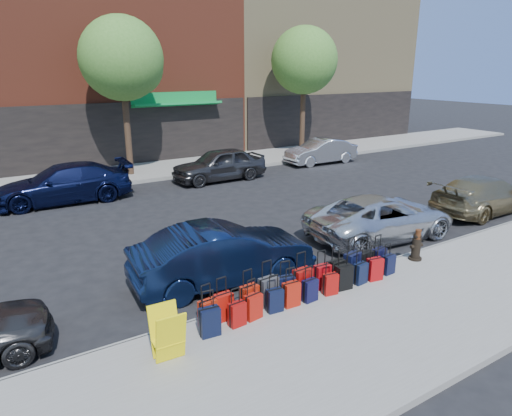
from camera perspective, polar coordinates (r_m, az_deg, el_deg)
ground at (r=14.51m, az=-5.85°, el=-3.65°), size 120.00×120.00×0.00m
sidewalk_near at (r=9.67m, az=12.30°, el=-14.84°), size 60.00×4.00×0.15m
sidewalk_far at (r=23.53m, az=-16.86°, el=4.02°), size 60.00×4.00×0.15m
curb_near at (r=10.98m, az=4.85°, el=-10.34°), size 60.00×0.08×0.15m
curb_far at (r=21.64m, az=-15.38°, el=3.03°), size 60.00×0.08×0.15m
building_right at (r=37.52m, az=4.10°, el=23.03°), size 15.00×12.12×18.00m
tree_center at (r=22.68m, az=-16.08°, el=17.24°), size 3.80×3.80×7.27m
tree_right at (r=27.62m, az=6.29°, el=17.66°), size 3.80×3.80×7.27m
suitcase_front_0 at (r=9.41m, az=-6.01°, el=-12.92°), size 0.40×0.25×0.90m
suitcase_front_1 at (r=9.58m, az=-4.09°, el=-12.21°), size 0.40×0.23×0.93m
suitcase_front_2 at (r=9.87m, az=-0.84°, el=-11.22°), size 0.41×0.25×0.94m
suitcase_front_3 at (r=10.10m, az=1.56°, el=-10.35°), size 0.43×0.26×1.02m
suitcase_front_4 at (r=10.31m, az=3.73°, el=-9.97°), size 0.42×0.28×0.93m
suitcase_front_5 at (r=10.51m, az=5.82°, el=-9.24°), size 0.45×0.26×1.05m
suitcase_front_6 at (r=10.93m, az=8.27°, el=-8.46°), size 0.39×0.23×0.93m
suitcase_front_7 at (r=11.21m, az=10.03°, el=-7.83°), size 0.41×0.24×0.95m
suitcase_front_8 at (r=11.52m, az=11.95°, el=-7.06°), size 0.47×0.31×1.06m
suitcase_front_9 at (r=11.82m, az=13.43°, el=-6.66°), size 0.42×0.25×0.98m
suitcase_front_10 at (r=12.13m, az=15.07°, el=-6.21°), size 0.41×0.25×0.94m
suitcase_back_0 at (r=9.11m, az=-5.81°, el=-13.95°), size 0.41×0.27×0.93m
suitcase_back_1 at (r=9.39m, az=-2.37°, el=-13.10°), size 0.35×0.22×0.81m
suitcase_back_2 at (r=9.61m, az=-0.36°, el=-12.20°), size 0.39×0.27×0.87m
suitcase_back_3 at (r=9.88m, az=2.35°, el=-11.45°), size 0.36×0.23×0.83m
suitcase_back_4 at (r=10.10m, az=4.43°, el=-10.69°), size 0.38×0.23×0.88m
suitcase_back_5 at (r=10.34m, az=6.75°, el=-10.17°), size 0.36×0.23×0.82m
suitcase_back_6 at (r=10.69m, az=9.26°, el=-9.35°), size 0.36×0.24×0.81m
suitcase_back_7 at (r=10.97m, az=10.90°, el=-8.49°), size 0.42×0.28×0.94m
suitcase_back_8 at (r=11.33m, az=12.91°, el=-7.95°), size 0.37×0.24×0.84m
suitcase_back_9 at (r=11.58m, az=14.62°, el=-7.40°), size 0.40×0.27×0.90m
suitcase_back_10 at (r=12.01m, az=16.22°, el=-6.78°), size 0.35×0.22×0.80m
fire_hydrant at (r=13.05m, az=19.39°, el=-4.61°), size 0.40×0.35×0.78m
bollard at (r=12.99m, az=19.49°, el=-4.32°), size 0.16×0.16×0.86m
display_rack at (r=8.51m, az=-10.99°, el=-15.22°), size 0.56×0.61×0.96m
car_near_1 at (r=11.28m, az=-4.16°, el=-5.80°), size 4.62×1.93×1.48m
car_near_2 at (r=14.73m, az=15.36°, el=-1.09°), size 5.04×2.65×1.35m
car_near_3 at (r=18.69m, az=26.66°, el=1.53°), size 4.71×1.96×1.36m
car_far_1 at (r=19.53m, az=-22.94°, el=2.82°), size 5.28×2.38×1.50m
car_far_2 at (r=21.63m, az=-4.62°, el=5.45°), size 4.48×1.81×1.52m
car_far_3 at (r=25.72m, az=8.10°, el=7.04°), size 4.20×1.62×1.37m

